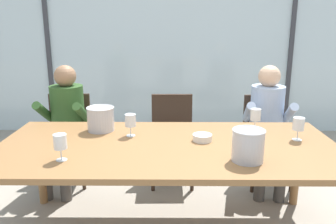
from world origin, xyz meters
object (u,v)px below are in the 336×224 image
(ice_bucket_primary, at_px, (101,118))
(wine_glass_center_pour, at_px, (60,143))
(ice_bucket_secondary, at_px, (248,145))
(wine_glass_near_bucket, at_px, (130,121))
(wine_glass_by_right_taster, at_px, (256,116))
(chair_near_curtain, at_px, (69,131))
(chair_left_of_center, at_px, (172,131))
(tasting_bowl, at_px, (202,138))
(chair_center, at_px, (266,132))
(dining_table, at_px, (168,152))
(person_olive_shirt, at_px, (65,119))
(person_pale_blue_shirt, at_px, (268,120))
(wine_glass_by_left_taster, at_px, (298,124))

(ice_bucket_primary, distance_m, wine_glass_center_pour, 0.64)
(ice_bucket_secondary, height_order, wine_glass_near_bucket, ice_bucket_secondary)
(wine_glass_by_right_taster, bearing_deg, ice_bucket_primary, -178.30)
(wine_glass_near_bucket, bearing_deg, chair_near_curtain, 132.10)
(chair_near_curtain, bearing_deg, chair_left_of_center, -2.35)
(ice_bucket_primary, relative_size, tasting_bowl, 1.54)
(chair_left_of_center, height_order, ice_bucket_primary, ice_bucket_primary)
(chair_left_of_center, distance_m, chair_center, 0.95)
(dining_table, distance_m, chair_near_curtain, 1.45)
(chair_near_curtain, height_order, wine_glass_by_right_taster, wine_glass_by_right_taster)
(chair_center, height_order, tasting_bowl, chair_center)
(ice_bucket_secondary, relative_size, wine_glass_center_pour, 1.21)
(person_olive_shirt, bearing_deg, wine_glass_near_bucket, -37.41)
(wine_glass_by_right_taster, bearing_deg, person_pale_blue_shirt, 63.14)
(wine_glass_by_right_taster, bearing_deg, dining_table, -152.98)
(dining_table, relative_size, person_olive_shirt, 2.06)
(wine_glass_near_bucket, height_order, wine_glass_by_right_taster, same)
(chair_left_of_center, xyz_separation_m, wine_glass_by_left_taster, (0.93, -0.89, 0.35))
(chair_near_curtain, bearing_deg, chair_center, -2.58)
(ice_bucket_secondary, xyz_separation_m, wine_glass_center_pour, (-1.19, -0.00, 0.01))
(ice_bucket_secondary, bearing_deg, wine_glass_near_bucket, 148.85)
(chair_near_curtain, bearing_deg, tasting_bowl, -37.51)
(person_pale_blue_shirt, distance_m, ice_bucket_secondary, 1.23)
(wine_glass_near_bucket, bearing_deg, ice_bucket_primary, 151.84)
(wine_glass_near_bucket, bearing_deg, chair_center, 31.69)
(ice_bucket_secondary, bearing_deg, chair_near_curtain, 139.79)
(chair_left_of_center, relative_size, person_olive_shirt, 0.73)
(chair_center, bearing_deg, wine_glass_by_right_taster, -116.51)
(wine_glass_by_left_taster, height_order, wine_glass_by_right_taster, same)
(tasting_bowl, bearing_deg, wine_glass_by_left_taster, 1.99)
(wine_glass_near_bucket, bearing_deg, person_olive_shirt, 137.42)
(chair_center, xyz_separation_m, wine_glass_by_left_taster, (-0.02, -0.87, 0.35))
(person_pale_blue_shirt, bearing_deg, dining_table, -133.41)
(chair_left_of_center, distance_m, wine_glass_near_bucket, 0.93)
(ice_bucket_secondary, bearing_deg, dining_table, 150.10)
(ice_bucket_secondary, distance_m, wine_glass_by_right_taster, 0.69)
(chair_left_of_center, distance_m, person_olive_shirt, 1.06)
(chair_near_curtain, distance_m, wine_glass_center_pour, 1.39)
(wine_glass_by_left_taster, xyz_separation_m, wine_glass_by_right_taster, (-0.26, 0.26, -0.00))
(wine_glass_by_left_taster, bearing_deg, chair_left_of_center, 136.44)
(chair_near_curtain, xyz_separation_m, person_olive_shirt, (0.03, -0.16, 0.17))
(dining_table, height_order, wine_glass_near_bucket, wine_glass_near_bucket)
(chair_center, height_order, wine_glass_center_pour, wine_glass_center_pour)
(chair_center, xyz_separation_m, person_olive_shirt, (-1.99, -0.13, 0.17))
(tasting_bowl, xyz_separation_m, wine_glass_by_left_taster, (0.71, 0.02, 0.10))
(chair_near_curtain, distance_m, person_olive_shirt, 0.24)
(dining_table, bearing_deg, person_olive_shirt, 139.86)
(wine_glass_near_bucket, distance_m, wine_glass_center_pour, 0.62)
(person_olive_shirt, height_order, ice_bucket_secondary, person_olive_shirt)
(chair_left_of_center, bearing_deg, tasting_bowl, -77.26)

